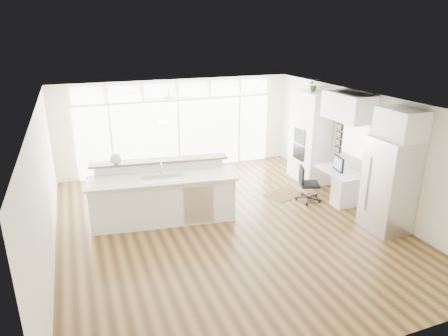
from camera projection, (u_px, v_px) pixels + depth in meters
name	position (u px, v px, depth m)	size (l,w,h in m)	color
floor	(226.00, 225.00, 8.76)	(7.00, 8.00, 0.02)	#442C14
ceiling	(227.00, 102.00, 7.85)	(7.00, 8.00, 0.02)	white
wall_back	(178.00, 125.00, 11.83)	(7.00, 0.04, 2.70)	white
wall_front	(348.00, 270.00, 4.78)	(7.00, 0.04, 2.70)	white
wall_left	(44.00, 190.00, 7.12)	(0.04, 8.00, 2.70)	white
wall_right	(363.00, 150.00, 9.49)	(0.04, 8.00, 2.70)	white
glass_wall	(179.00, 136.00, 11.87)	(5.80, 0.06, 2.08)	silver
transom_row	(177.00, 91.00, 11.43)	(5.90, 0.06, 0.40)	silver
desk_window	(355.00, 139.00, 9.67)	(0.04, 0.85, 0.85)	white
ceiling_fan	(169.00, 94.00, 10.22)	(1.16, 1.16, 0.32)	white
recessed_lights	(223.00, 102.00, 8.04)	(3.40, 3.00, 0.02)	white
oven_cabinet	(310.00, 137.00, 10.99)	(0.64, 1.20, 2.50)	white
desk_nook	(339.00, 185.00, 9.95)	(0.72, 1.30, 0.76)	white
upper_cabinets	(348.00, 107.00, 9.30)	(0.64, 1.30, 0.64)	white
refrigerator	(389.00, 185.00, 8.28)	(0.76, 0.90, 2.00)	silver
fridge_cabinet	(401.00, 124.00, 7.87)	(0.64, 0.90, 0.60)	white
framed_photos	(339.00, 138.00, 10.27)	(0.06, 0.22, 0.80)	black
kitchen_island	(163.00, 194.00, 8.75)	(3.21, 1.21, 1.28)	white
rug	(285.00, 194.00, 10.35)	(0.94, 0.68, 0.01)	#3B2312
office_chair	(309.00, 184.00, 9.85)	(0.46, 0.42, 0.89)	black
fishbowl	(116.00, 159.00, 8.66)	(0.25, 0.25, 0.25)	silver
monitor	(338.00, 163.00, 9.73)	(0.08, 0.49, 0.41)	black
keyboard	(332.00, 172.00, 9.73)	(0.13, 0.34, 0.02)	silver
potted_plant	(314.00, 86.00, 10.53)	(0.30, 0.33, 0.26)	#355725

